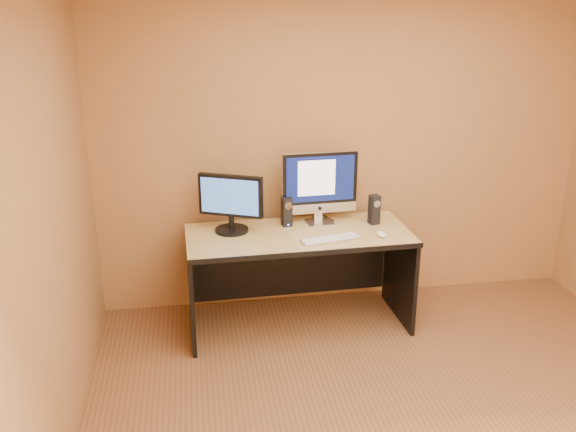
{
  "coord_description": "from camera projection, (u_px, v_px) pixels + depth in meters",
  "views": [
    {
      "loc": [
        -1.21,
        -2.66,
        2.43
      ],
      "look_at": [
        -0.56,
        1.42,
        0.95
      ],
      "focal_mm": 38.0,
      "sensor_mm": 36.0,
      "label": 1
    }
  ],
  "objects": [
    {
      "name": "imac",
      "position": [
        321.0,
        188.0,
        4.67
      ],
      "size": [
        0.61,
        0.25,
        0.58
      ],
      "primitive_type": null,
      "rotation": [
        0.0,
        0.0,
        0.05
      ],
      "color": "#B6B7BB",
      "rests_on": "desk"
    },
    {
      "name": "walls",
      "position": [
        444.0,
        239.0,
        3.03
      ],
      "size": [
        4.0,
        4.0,
        2.6
      ],
      "primitive_type": null,
      "color": "#95663C",
      "rests_on": "ground"
    },
    {
      "name": "speaker_right",
      "position": [
        374.0,
        210.0,
        4.71
      ],
      "size": [
        0.09,
        0.09,
        0.23
      ],
      "primitive_type": null,
      "rotation": [
        0.0,
        0.0,
        0.22
      ],
      "color": "black",
      "rests_on": "desk"
    },
    {
      "name": "cable_b",
      "position": [
        313.0,
        217.0,
        4.88
      ],
      "size": [
        0.11,
        0.16,
        0.01
      ],
      "primitive_type": "cylinder",
      "rotation": [
        1.57,
        0.0,
        -0.57
      ],
      "color": "black",
      "rests_on": "desk"
    },
    {
      "name": "second_monitor",
      "position": [
        231.0,
        204.0,
        4.52
      ],
      "size": [
        0.56,
        0.44,
        0.44
      ],
      "primitive_type": null,
      "rotation": [
        0.0,
        0.0,
        -0.43
      ],
      "color": "black",
      "rests_on": "desk"
    },
    {
      "name": "cable_a",
      "position": [
        326.0,
        216.0,
        4.89
      ],
      "size": [
        0.1,
        0.22,
        0.01
      ],
      "primitive_type": "cylinder",
      "rotation": [
        1.57,
        0.0,
        0.4
      ],
      "color": "black",
      "rests_on": "desk"
    },
    {
      "name": "mouse",
      "position": [
        381.0,
        234.0,
        4.49
      ],
      "size": [
        0.08,
        0.12,
        0.04
      ],
      "primitive_type": "ellipsoid",
      "rotation": [
        0.0,
        0.0,
        0.16
      ],
      "color": "white",
      "rests_on": "desk"
    },
    {
      "name": "speaker_left",
      "position": [
        287.0,
        211.0,
        4.67
      ],
      "size": [
        0.08,
        0.09,
        0.23
      ],
      "primitive_type": null,
      "rotation": [
        0.0,
        0.0,
        0.18
      ],
      "color": "black",
      "rests_on": "desk"
    },
    {
      "name": "desk",
      "position": [
        299.0,
        280.0,
        4.69
      ],
      "size": [
        1.69,
        0.78,
        0.77
      ],
      "primitive_type": null,
      "rotation": [
        0.0,
        0.0,
        0.03
      ],
      "color": "tan",
      "rests_on": "ground"
    },
    {
      "name": "keyboard",
      "position": [
        331.0,
        239.0,
        4.42
      ],
      "size": [
        0.47,
        0.22,
        0.02
      ],
      "primitive_type": "cube",
      "rotation": [
        0.0,
        0.0,
        0.22
      ],
      "color": "silver",
      "rests_on": "desk"
    }
  ]
}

